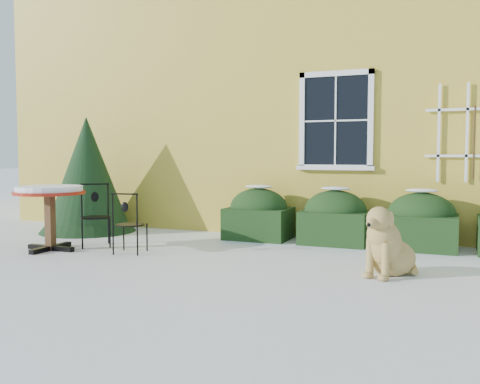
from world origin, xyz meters
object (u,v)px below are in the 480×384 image
at_px(patio_chair_near, 129,223).
at_px(dog, 387,247).
at_px(patio_chair_far, 95,215).
at_px(bistro_table, 50,197).
at_px(evergreen_shrub, 87,186).

distance_m(patio_chair_near, dog, 3.60).
bearing_deg(patio_chair_far, dog, -44.22).
bearing_deg(bistro_table, dog, 1.87).
bearing_deg(evergreen_shrub, dog, -16.42).
height_order(patio_chair_far, dog, patio_chair_far).
height_order(evergreen_shrub, bistro_table, evergreen_shrub).
distance_m(patio_chair_near, patio_chair_far, 0.90).
distance_m(bistro_table, patio_chair_near, 1.30).
bearing_deg(bistro_table, patio_chair_near, 10.69).
height_order(bistro_table, dog, bistro_table).
distance_m(patio_chair_far, dog, 4.46).
relative_size(evergreen_shrub, bistro_table, 2.05).
distance_m(evergreen_shrub, patio_chair_far, 1.71).
distance_m(evergreen_shrub, bistro_table, 1.94).
bearing_deg(dog, evergreen_shrub, -175.16).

